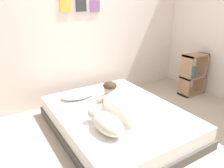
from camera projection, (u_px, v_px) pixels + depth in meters
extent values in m
plane|color=tan|center=(139.00, 142.00, 2.73)|extent=(12.22, 12.22, 0.00)
cube|color=silver|center=(80.00, 26.00, 3.56)|extent=(4.11, 0.10, 2.50)
cube|color=gold|center=(66.00, 6.00, 3.27)|extent=(0.17, 0.02, 0.17)
cube|color=#333338|center=(81.00, 6.00, 3.40)|extent=(0.17, 0.02, 0.17)
cube|color=#8C5999|center=(95.00, 6.00, 3.52)|extent=(0.17, 0.02, 0.17)
cube|color=#4C4742|center=(117.00, 126.00, 2.98)|extent=(1.53, 1.96, 0.12)
cube|color=white|center=(117.00, 116.00, 2.93)|extent=(1.48, 1.90, 0.18)
ellipsoid|color=white|center=(78.00, 94.00, 3.25)|extent=(0.52, 0.32, 0.11)
cube|color=white|center=(131.00, 108.00, 2.77)|extent=(0.42, 0.64, 0.18)
ellipsoid|color=#D8AD8E|center=(116.00, 97.00, 3.03)|extent=(0.32, 0.20, 0.16)
sphere|color=#D8AD8E|center=(110.00, 90.00, 3.14)|extent=(0.19, 0.19, 0.19)
ellipsoid|color=#332619|center=(110.00, 85.00, 3.12)|extent=(0.20, 0.20, 0.10)
cylinder|color=#D8AD8E|center=(105.00, 97.00, 3.10)|extent=(0.23, 0.07, 0.14)
cylinder|color=#D8AD8E|center=(117.00, 94.00, 3.20)|extent=(0.23, 0.07, 0.14)
ellipsoid|color=beige|center=(108.00, 123.00, 2.40)|extent=(0.26, 0.48, 0.20)
sphere|color=beige|center=(94.00, 113.00, 2.58)|extent=(0.15, 0.15, 0.15)
cone|color=#A79F8E|center=(92.00, 107.00, 2.56)|extent=(0.05, 0.05, 0.05)
cone|color=#A79F8E|center=(99.00, 105.00, 2.61)|extent=(0.05, 0.05, 0.05)
cylinder|color=white|center=(108.00, 95.00, 3.25)|extent=(0.09, 0.09, 0.07)
torus|color=white|center=(111.00, 94.00, 3.28)|extent=(0.05, 0.01, 0.05)
cube|color=black|center=(144.00, 110.00, 2.88)|extent=(0.07, 0.14, 0.01)
cube|color=#997251|center=(185.00, 77.00, 3.89)|extent=(0.03, 0.24, 0.75)
cube|color=#997251|center=(201.00, 73.00, 4.10)|extent=(0.03, 0.24, 0.75)
cube|color=#997251|center=(191.00, 93.00, 4.12)|extent=(0.45, 0.24, 0.03)
cube|color=#997251|center=(193.00, 76.00, 4.01)|extent=(0.45, 0.24, 0.03)
cube|color=#997251|center=(196.00, 55.00, 3.86)|extent=(0.45, 0.24, 0.03)
cube|color=#3F8C59|center=(187.00, 74.00, 3.89)|extent=(0.03, 0.15, 0.14)
cube|color=#3866A5|center=(189.00, 71.00, 3.89)|extent=(0.03, 0.19, 0.22)
cube|color=#3F8C59|center=(190.00, 71.00, 3.92)|extent=(0.03, 0.18, 0.20)
cube|color=#4C4C51|center=(191.00, 71.00, 3.93)|extent=(0.03, 0.19, 0.19)
cube|color=#3866A5|center=(193.00, 72.00, 3.96)|extent=(0.02, 0.17, 0.15)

